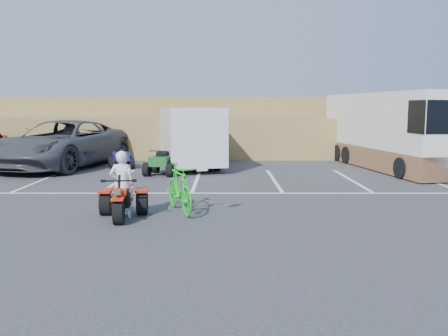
{
  "coord_description": "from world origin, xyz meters",
  "views": [
    {
      "loc": [
        0.97,
        -11.41,
        2.54
      ],
      "look_at": [
        0.96,
        0.5,
        1.0
      ],
      "focal_mm": 38.0,
      "sensor_mm": 36.0,
      "label": 1
    }
  ],
  "objects_px": {
    "red_trike_atv": "(122,219)",
    "cargo_trailer": "(191,135)",
    "rider": "(122,184)",
    "grey_pickup": "(63,144)",
    "quad_atv_green": "(163,175)",
    "rv_motorhome": "(388,136)",
    "green_dirt_bike": "(179,188)",
    "quad_atv_blue": "(121,168)"
  },
  "relations": [
    {
      "from": "rv_motorhome",
      "to": "green_dirt_bike",
      "type": "bearing_deg",
      "value": -142.19
    },
    {
      "from": "rider",
      "to": "rv_motorhome",
      "type": "bearing_deg",
      "value": -140.23
    },
    {
      "from": "green_dirt_bike",
      "to": "quad_atv_green",
      "type": "height_order",
      "value": "green_dirt_bike"
    },
    {
      "from": "rv_motorhome",
      "to": "quad_atv_blue",
      "type": "relative_size",
      "value": 6.66
    },
    {
      "from": "grey_pickup",
      "to": "cargo_trailer",
      "type": "distance_m",
      "value": 5.42
    },
    {
      "from": "rider",
      "to": "quad_atv_blue",
      "type": "relative_size",
      "value": 1.18
    },
    {
      "from": "grey_pickup",
      "to": "green_dirt_bike",
      "type": "bearing_deg",
      "value": -42.99
    },
    {
      "from": "red_trike_atv",
      "to": "rider",
      "type": "height_order",
      "value": "rider"
    },
    {
      "from": "red_trike_atv",
      "to": "cargo_trailer",
      "type": "xyz_separation_m",
      "value": [
        0.91,
        9.41,
        1.36
      ]
    },
    {
      "from": "rider",
      "to": "grey_pickup",
      "type": "height_order",
      "value": "grey_pickup"
    },
    {
      "from": "green_dirt_bike",
      "to": "quad_atv_blue",
      "type": "bearing_deg",
      "value": 89.77
    },
    {
      "from": "red_trike_atv",
      "to": "rv_motorhome",
      "type": "relative_size",
      "value": 0.17
    },
    {
      "from": "grey_pickup",
      "to": "quad_atv_green",
      "type": "bearing_deg",
      "value": -13.24
    },
    {
      "from": "rv_motorhome",
      "to": "quad_atv_green",
      "type": "distance_m",
      "value": 9.49
    },
    {
      "from": "red_trike_atv",
      "to": "rv_motorhome",
      "type": "xyz_separation_m",
      "value": [
        9.17,
        9.2,
        1.33
      ]
    },
    {
      "from": "quad_atv_green",
      "to": "rv_motorhome",
      "type": "bearing_deg",
      "value": 23.12
    },
    {
      "from": "grey_pickup",
      "to": "rv_motorhome",
      "type": "height_order",
      "value": "rv_motorhome"
    },
    {
      "from": "quad_atv_blue",
      "to": "grey_pickup",
      "type": "bearing_deg",
      "value": 156.54
    },
    {
      "from": "rv_motorhome",
      "to": "rider",
      "type": "bearing_deg",
      "value": -144.59
    },
    {
      "from": "red_trike_atv",
      "to": "quad_atv_green",
      "type": "relative_size",
      "value": 1.01
    },
    {
      "from": "rv_motorhome",
      "to": "quad_atv_green",
      "type": "xyz_separation_m",
      "value": [
        -9.16,
        -2.1,
        -1.33
      ]
    },
    {
      "from": "grey_pickup",
      "to": "quad_atv_blue",
      "type": "height_order",
      "value": "grey_pickup"
    },
    {
      "from": "red_trike_atv",
      "to": "quad_atv_green",
      "type": "bearing_deg",
      "value": 85.09
    },
    {
      "from": "rider",
      "to": "rv_motorhome",
      "type": "distance_m",
      "value": 12.9
    },
    {
      "from": "rider",
      "to": "cargo_trailer",
      "type": "bearing_deg",
      "value": -100.47
    },
    {
      "from": "rider",
      "to": "grey_pickup",
      "type": "distance_m",
      "value": 10.25
    },
    {
      "from": "red_trike_atv",
      "to": "cargo_trailer",
      "type": "relative_size",
      "value": 0.26
    },
    {
      "from": "green_dirt_bike",
      "to": "rv_motorhome",
      "type": "height_order",
      "value": "rv_motorhome"
    },
    {
      "from": "cargo_trailer",
      "to": "quad_atv_green",
      "type": "height_order",
      "value": "cargo_trailer"
    },
    {
      "from": "cargo_trailer",
      "to": "quad_atv_green",
      "type": "xyz_separation_m",
      "value": [
        -0.89,
        -2.32,
        -1.36
      ]
    },
    {
      "from": "rider",
      "to": "grey_pickup",
      "type": "relative_size",
      "value": 0.22
    },
    {
      "from": "cargo_trailer",
      "to": "green_dirt_bike",
      "type": "bearing_deg",
      "value": -99.2
    },
    {
      "from": "rv_motorhome",
      "to": "quad_atv_blue",
      "type": "xyz_separation_m",
      "value": [
        -11.16,
        -0.08,
        -1.33
      ]
    },
    {
      "from": "grey_pickup",
      "to": "rv_motorhome",
      "type": "relative_size",
      "value": 0.81
    },
    {
      "from": "quad_atv_blue",
      "to": "quad_atv_green",
      "type": "relative_size",
      "value": 0.88
    },
    {
      "from": "red_trike_atv",
      "to": "cargo_trailer",
      "type": "distance_m",
      "value": 9.55
    },
    {
      "from": "grey_pickup",
      "to": "rider",
      "type": "bearing_deg",
      "value": -50.6
    },
    {
      "from": "green_dirt_bike",
      "to": "quad_atv_blue",
      "type": "height_order",
      "value": "green_dirt_bike"
    },
    {
      "from": "grey_pickup",
      "to": "quad_atv_blue",
      "type": "bearing_deg",
      "value": 7.88
    },
    {
      "from": "cargo_trailer",
      "to": "quad_atv_blue",
      "type": "distance_m",
      "value": 3.21
    },
    {
      "from": "red_trike_atv",
      "to": "grey_pickup",
      "type": "height_order",
      "value": "grey_pickup"
    },
    {
      "from": "red_trike_atv",
      "to": "rv_motorhome",
      "type": "height_order",
      "value": "rv_motorhome"
    }
  ]
}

